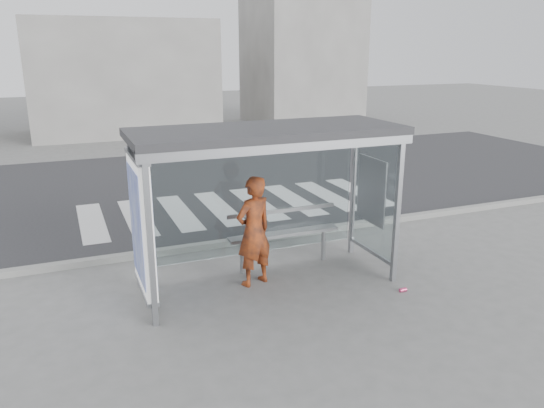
% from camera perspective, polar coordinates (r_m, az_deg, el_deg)
% --- Properties ---
extents(ground, '(80.00, 80.00, 0.00)m').
position_cam_1_polar(ground, '(8.99, -0.44, -8.51)').
color(ground, slate).
rests_on(ground, ground).
extents(road, '(30.00, 10.00, 0.01)m').
position_cam_1_polar(road, '(15.36, -10.16, 1.91)').
color(road, '#2A2A2D').
rests_on(road, ground).
extents(curb, '(30.00, 0.18, 0.12)m').
position_cam_1_polar(curb, '(10.66, -4.33, -4.09)').
color(curb, gray).
rests_on(curb, ground).
extents(crosswalk, '(7.55, 3.00, 0.00)m').
position_cam_1_polar(crosswalk, '(13.28, -3.62, -0.17)').
color(crosswalk, silver).
rests_on(crosswalk, ground).
extents(bus_shelter, '(4.25, 1.65, 2.62)m').
position_cam_1_polar(bus_shelter, '(8.28, -3.02, 3.79)').
color(bus_shelter, gray).
rests_on(bus_shelter, ground).
extents(building_center, '(8.00, 5.00, 5.00)m').
position_cam_1_polar(building_center, '(25.78, -15.84, 12.98)').
color(building_center, gray).
rests_on(building_center, ground).
extents(building_right, '(5.00, 5.00, 7.00)m').
position_cam_1_polar(building_right, '(28.25, 3.12, 15.84)').
color(building_right, gray).
rests_on(building_right, ground).
extents(person, '(0.78, 0.63, 1.85)m').
position_cam_1_polar(person, '(8.64, -1.97, -2.96)').
color(person, '#EA5216').
rests_on(person, ground).
extents(bench, '(2.05, 0.25, 1.06)m').
position_cam_1_polar(bench, '(9.44, 1.28, -3.20)').
color(bench, gray).
rests_on(bench, ground).
extents(soda_can, '(0.12, 0.07, 0.07)m').
position_cam_1_polar(soda_can, '(8.94, 13.91, -8.95)').
color(soda_can, '#E24278').
rests_on(soda_can, ground).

